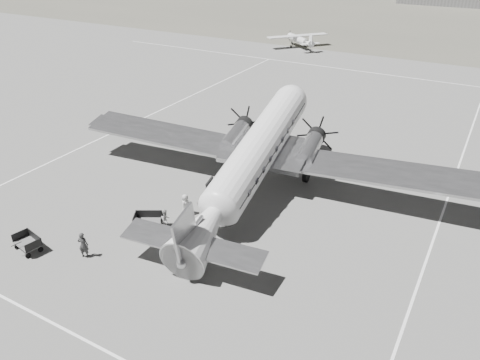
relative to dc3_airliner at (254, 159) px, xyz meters
The scene contains 13 objects.
ground 3.67m from the dc3_airliner, 77.05° to the right, with size 260.00×260.00×0.00m, color slate.
taxi_line_near 16.37m from the dc3_airliner, 88.29° to the right, with size 60.00×0.15×0.01m, color white.
taxi_line_right 13.00m from the dc3_airliner, ahead, with size 0.15×80.00×0.01m, color white.
taxi_line_left 19.45m from the dc3_airliner, 155.71° to the left, with size 0.15×60.00×0.01m, color white.
taxi_line_horizon 38.03m from the dc3_airliner, 89.27° to the left, with size 90.00×0.15×0.01m, color white.
grass_infield 92.95m from the dc3_airliner, 89.70° to the left, with size 260.00×90.00×0.01m, color #5A574C.
dc3_airliner is the anchor object (origin of this frame).
light_plane_left 50.58m from the dc3_airliner, 109.48° to the left, with size 10.70×8.68×2.22m, color silver, non-canonical shape.
baggage_cart_near 8.51m from the dc3_airliner, 117.83° to the right, with size 1.95×1.37×1.10m, color #565656, non-canonical shape.
baggage_cart_far 15.53m from the dc3_airliner, 124.60° to the right, with size 1.78×1.26×1.01m, color #565656, non-canonical shape.
ground_crew 12.73m from the dc3_airliner, 114.81° to the right, with size 0.61×0.40×1.68m, color #2D2D2D.
ramp_agent 7.66m from the dc3_airliner, 111.91° to the right, with size 0.78×0.61×1.60m, color #B0B0AD.
passenger 5.80m from the dc3_airliner, 121.36° to the right, with size 0.75×0.49×1.54m, color #BABAB8.
Camera 1 is at (13.33, -24.28, 17.07)m, focal length 35.00 mm.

